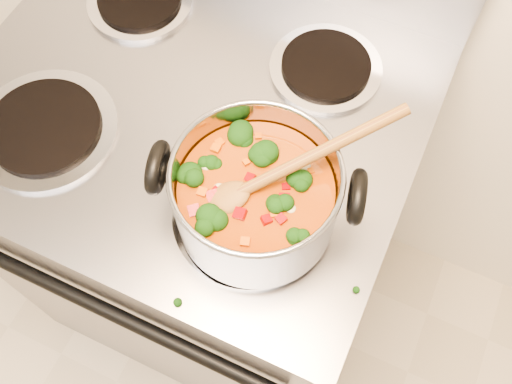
# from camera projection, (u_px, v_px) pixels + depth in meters

# --- Properties ---
(electric_range) EXTENTS (0.77, 0.70, 1.08)m
(electric_range) POSITION_uv_depth(u_px,v_px,m) (210.00, 212.00, 1.36)
(electric_range) COLOR gray
(electric_range) RESTS_ON ground
(stockpot) EXTENTS (0.30, 0.23, 0.14)m
(stockpot) POSITION_uv_depth(u_px,v_px,m) (256.00, 196.00, 0.78)
(stockpot) COLOR #9B9CA3
(stockpot) RESTS_ON electric_range
(wooden_spoon) EXTENTS (0.23, 0.23, 0.11)m
(wooden_spoon) POSITION_uv_depth(u_px,v_px,m) (271.00, 177.00, 0.75)
(wooden_spoon) COLOR olive
(wooden_spoon) RESTS_ON stockpot
(cooktop_crumbs) EXTENTS (0.10, 0.14, 0.01)m
(cooktop_crumbs) POSITION_uv_depth(u_px,v_px,m) (198.00, 140.00, 0.91)
(cooktop_crumbs) COLOR black
(cooktop_crumbs) RESTS_ON electric_range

